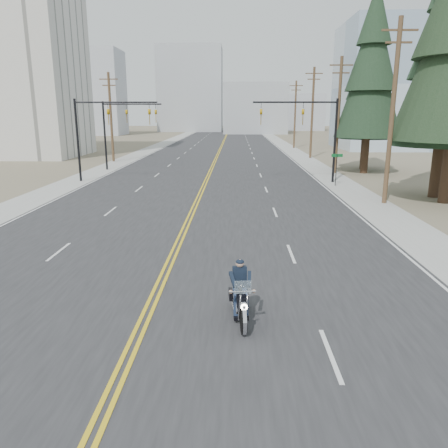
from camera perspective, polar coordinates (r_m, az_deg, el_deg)
road at (r=76.01m, az=-0.42°, el=9.92°), size 20.00×200.00×0.01m
sidewalk_left at (r=77.27m, az=-9.11°, el=9.81°), size 3.00×200.00×0.01m
sidewalk_right at (r=76.48m, az=8.35°, el=9.80°), size 3.00×200.00×0.01m
traffic_mast_left at (r=39.50m, az=-15.90°, el=12.48°), size 7.10×0.26×7.00m
traffic_mast_right at (r=38.28m, az=11.40°, el=12.70°), size 7.10×0.26×7.00m
traffic_mast_far at (r=47.28m, az=-13.39°, el=12.77°), size 6.10×0.26×7.00m
street_sign at (r=36.89m, az=14.49°, el=7.59°), size 0.90×0.06×2.62m
utility_pole_b at (r=30.39m, az=21.15°, el=13.66°), size 2.20×0.30×11.50m
utility_pole_c at (r=44.84m, az=14.72°, el=13.73°), size 2.20×0.30×11.00m
utility_pole_d at (r=59.57m, az=11.46°, el=14.18°), size 2.20×0.30×11.50m
utility_pole_e at (r=76.38m, az=9.27°, el=14.06°), size 2.20×0.30×11.00m
utility_pole_left at (r=55.83m, az=-14.56°, el=13.50°), size 2.20×0.30×10.50m
apartment_block at (r=68.64m, az=-26.78°, el=20.55°), size 18.00×14.00×30.00m
glass_building at (r=81.35m, az=23.72°, el=16.10°), size 24.00×16.00×20.00m
haze_bldg_a at (r=126.57m, az=-16.39°, el=16.10°), size 14.00×12.00×22.00m
haze_bldg_b at (r=130.86m, az=4.05°, el=14.79°), size 18.00×14.00×14.00m
haze_bldg_c at (r=121.67m, az=20.17°, el=14.97°), size 16.00×12.00×18.00m
haze_bldg_d at (r=146.65m, az=-4.35°, el=17.08°), size 20.00×15.00×26.00m
haze_bldg_e at (r=157.34m, az=10.05°, el=14.17°), size 14.00×14.00×12.00m
haze_bldg_f at (r=145.60m, az=-20.28°, el=14.32°), size 12.00×12.00×16.00m
motorcyclist at (r=12.62m, az=2.19°, el=-8.85°), size 1.16×2.32×1.75m
conifer_tall at (r=45.88m, az=18.77°, el=18.97°), size 6.35×6.35×17.64m
conifer_far at (r=49.25m, az=18.49°, el=17.56°), size 6.00×6.00×16.08m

